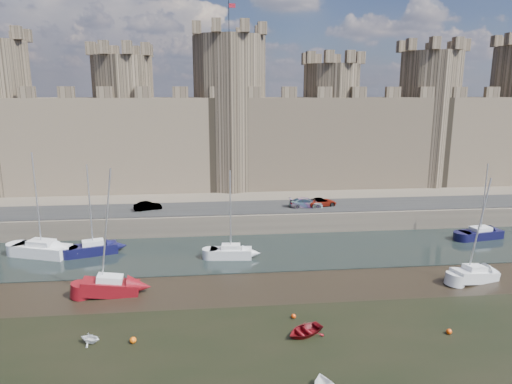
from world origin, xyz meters
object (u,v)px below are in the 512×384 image
car_1 (148,206)px  sailboat_3 (480,233)px  sailboat_2 (231,252)px  car_2 (306,203)px  sailboat_0 (42,249)px  sailboat_5 (474,274)px  sailboat_1 (93,248)px  sailboat_4 (111,286)px  car_3 (321,202)px

car_1 → sailboat_3: 41.16m
sailboat_2 → car_2: bearing=52.2°
sailboat_0 → sailboat_5: 43.95m
sailboat_1 → sailboat_4: 11.16m
car_2 → sailboat_1: sailboat_1 is taller
sailboat_0 → sailboat_1: bearing=18.9°
sailboat_5 → car_1: bearing=133.0°
sailboat_4 → sailboat_5: (33.26, -0.54, -0.09)m
car_3 → sailboat_5: bearing=-167.3°
sailboat_2 → sailboat_4: size_ratio=0.84×
car_3 → sailboat_0: size_ratio=0.37×
sailboat_1 → sailboat_4: bearing=-86.3°
car_1 → sailboat_1: sailboat_1 is taller
car_2 → sailboat_5: sailboat_5 is taller
sailboat_1 → sailboat_4: sailboat_4 is taller
car_1 → sailboat_4: sailboat_4 is taller
car_2 → sailboat_3: 21.32m
car_1 → sailboat_4: bearing=159.5°
sailboat_4 → sailboat_5: sailboat_4 is taller
sailboat_2 → sailboat_4: bearing=-139.1°
car_1 → car_2: car_2 is taller
car_3 → sailboat_0: sailboat_0 is taller
sailboat_4 → car_1: bearing=83.5°
car_2 → sailboat_3: (19.78, -7.57, -2.42)m
sailboat_3 → sailboat_5: (-7.87, -11.79, -0.01)m
sailboat_0 → sailboat_4: 13.99m
car_3 → sailboat_2: bearing=118.8°
car_2 → sailboat_1: (-25.27, -8.36, -2.36)m
sailboat_0 → sailboat_2: size_ratio=1.19×
sailboat_3 → sailboat_0: bearing=170.8°
sailboat_1 → sailboat_0: bearing=163.0°
car_1 → sailboat_3: sailboat_3 is taller
sailboat_1 → sailboat_2: sailboat_1 is taller
sailboat_3 → sailboat_4: sailboat_4 is taller
sailboat_0 → sailboat_4: bearing=-29.4°
sailboat_1 → sailboat_2: size_ratio=1.04×
sailboat_0 → car_3: bearing=34.0°
sailboat_2 → car_3: bearing=48.1°
car_1 → car_2: 20.48m
car_3 → sailboat_1: size_ratio=0.42×
sailboat_1 → sailboat_5: bearing=-33.4°
car_1 → sailboat_5: (32.38, -20.04, -2.35)m
car_1 → car_3: size_ratio=0.83×
sailboat_2 → sailboat_3: sailboat_2 is taller
car_2 → sailboat_5: 22.86m
car_1 → car_3: bearing=-108.5°
car_2 → sailboat_4: 28.55m
car_3 → sailboat_3: 19.56m
sailboat_3 → car_3: bearing=145.6°
car_3 → sailboat_1: 28.83m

